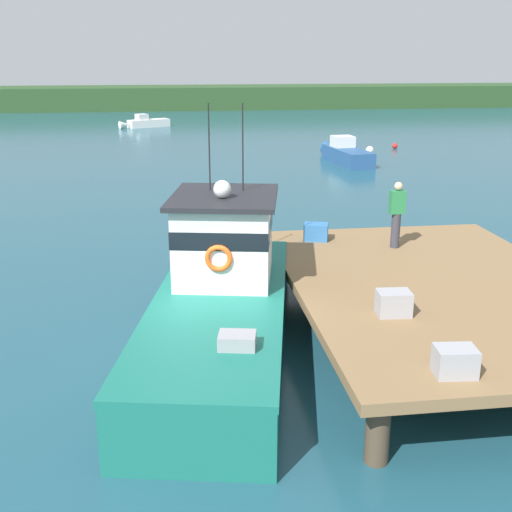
# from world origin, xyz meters

# --- Properties ---
(ground_plane) EXTENTS (200.00, 200.00, 0.00)m
(ground_plane) POSITION_xyz_m (0.00, 0.00, 0.00)
(ground_plane) COLOR #1E4C5B
(dock) EXTENTS (6.00, 9.00, 1.20)m
(dock) POSITION_xyz_m (4.80, 0.00, 1.07)
(dock) COLOR #4C3D2D
(dock) RESTS_ON ground
(main_fishing_boat) EXTENTS (4.02, 9.97, 4.80)m
(main_fishing_boat) POSITION_xyz_m (0.31, 0.29, 1.01)
(main_fishing_boat) COLOR #196B5B
(main_fishing_boat) RESTS_ON ground
(crate_stack_mid_dock) EXTENTS (0.64, 0.49, 0.43)m
(crate_stack_mid_dock) POSITION_xyz_m (3.41, -3.84, 1.42)
(crate_stack_mid_dock) COLOR #9E9EA3
(crate_stack_mid_dock) RESTS_ON dock
(crate_single_by_cleat) EXTENTS (0.63, 0.48, 0.45)m
(crate_single_by_cleat) POSITION_xyz_m (3.29, -1.51, 1.43)
(crate_single_by_cleat) COLOR #9E9EA3
(crate_single_by_cleat) RESTS_ON dock
(crate_stack_near_edge) EXTENTS (0.70, 0.59, 0.43)m
(crate_stack_near_edge) POSITION_xyz_m (2.99, 3.51, 1.41)
(crate_stack_near_edge) COLOR #3370B2
(crate_stack_near_edge) RESTS_ON dock
(deckhand_by_the_boat) EXTENTS (0.36, 0.22, 1.63)m
(deckhand_by_the_boat) POSITION_xyz_m (4.77, 2.62, 2.06)
(deckhand_by_the_boat) COLOR #383842
(deckhand_by_the_boat) RESTS_ON dock
(moored_boat_mid_harbor) EXTENTS (1.92, 5.62, 1.41)m
(moored_boat_mid_harbor) POSITION_xyz_m (9.04, 22.82, 0.48)
(moored_boat_mid_harbor) COLOR #285184
(moored_boat_mid_harbor) RESTS_ON ground
(moored_boat_far_left) EXTENTS (4.21, 2.72, 1.09)m
(moored_boat_far_left) POSITION_xyz_m (-2.55, 42.58, 0.38)
(moored_boat_far_left) COLOR white
(moored_boat_far_left) RESTS_ON ground
(mooring_buoy_spare_mooring) EXTENTS (0.48, 0.48, 0.48)m
(mooring_buoy_spare_mooring) POSITION_xyz_m (11.34, 25.53, 0.24)
(mooring_buoy_spare_mooring) COLOR silver
(mooring_buoy_spare_mooring) RESTS_ON ground
(mooring_buoy_channel_marker) EXTENTS (0.35, 0.35, 0.35)m
(mooring_buoy_channel_marker) POSITION_xyz_m (13.67, 27.65, 0.17)
(mooring_buoy_channel_marker) COLOR red
(mooring_buoy_channel_marker) RESTS_ON ground
(far_shoreline) EXTENTS (120.00, 8.00, 2.40)m
(far_shoreline) POSITION_xyz_m (0.00, 62.00, 1.20)
(far_shoreline) COLOR #284723
(far_shoreline) RESTS_ON ground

